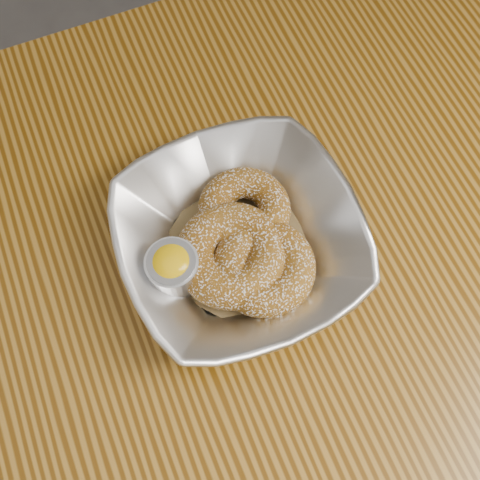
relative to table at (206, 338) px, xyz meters
name	(u,v)px	position (x,y,z in m)	size (l,w,h in m)	color
ground_plane	(222,403)	(0.00, 0.00, -0.65)	(4.00, 4.00, 0.00)	#565659
table	(206,338)	(0.00, 0.00, 0.00)	(1.20, 0.80, 0.75)	brown
serving_bowl	(240,240)	(0.06, 0.05, 0.13)	(0.24, 0.24, 0.06)	silver
parchment	(240,248)	(0.06, 0.05, 0.11)	(0.14, 0.14, 0.00)	brown
donut_back	(244,210)	(0.08, 0.08, 0.13)	(0.09, 0.09, 0.03)	brown
donut_front	(264,267)	(0.07, 0.01, 0.13)	(0.10, 0.10, 0.04)	brown
donut_extra	(231,255)	(0.05, 0.04, 0.13)	(0.11, 0.11, 0.04)	brown
ramekin	(173,268)	(-0.01, 0.04, 0.13)	(0.05, 0.05, 0.05)	silver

